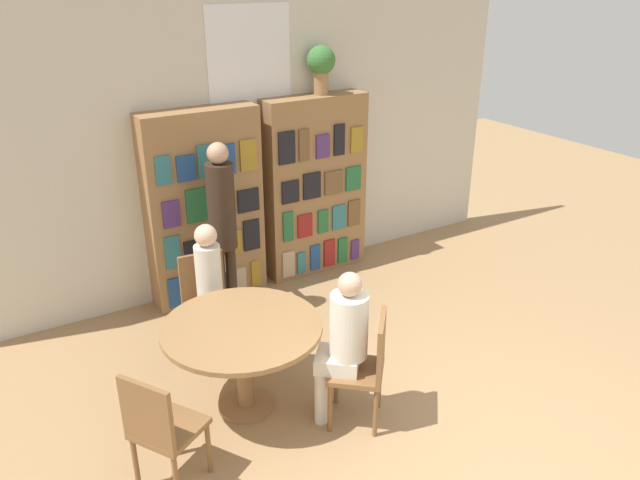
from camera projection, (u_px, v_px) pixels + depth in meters
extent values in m
plane|color=#9E7A51|center=(480.00, 467.00, 4.37)|extent=(16.00, 16.00, 0.00)
cube|color=beige|center=(252.00, 145.00, 6.53)|extent=(6.40, 0.06, 3.00)
cube|color=white|center=(250.00, 62.00, 6.16)|extent=(0.90, 0.01, 1.10)
cube|color=olive|center=(204.00, 207.00, 6.28)|extent=(1.17, 0.32, 1.99)
cube|color=navy|center=(175.00, 293.00, 6.24)|extent=(0.12, 0.02, 0.32)
cube|color=olive|center=(192.00, 288.00, 6.33)|extent=(0.11, 0.02, 0.32)
cube|color=black|center=(208.00, 287.00, 6.42)|extent=(0.15, 0.02, 0.27)
cube|color=black|center=(224.00, 284.00, 6.51)|extent=(0.12, 0.02, 0.24)
cube|color=tan|center=(239.00, 279.00, 6.59)|extent=(0.15, 0.02, 0.26)
cube|color=olive|center=(256.00, 273.00, 6.68)|extent=(0.11, 0.02, 0.29)
cube|color=#2D707A|center=(173.00, 252.00, 6.08)|extent=(0.15, 0.02, 0.34)
cube|color=black|center=(193.00, 252.00, 6.19)|extent=(0.18, 0.02, 0.25)
cube|color=black|center=(214.00, 246.00, 6.29)|extent=(0.15, 0.02, 0.28)
cube|color=olive|center=(233.00, 243.00, 6.40)|extent=(0.19, 0.02, 0.25)
cube|color=black|center=(252.00, 235.00, 6.48)|extent=(0.18, 0.02, 0.33)
cube|color=#4C2D6B|center=(171.00, 214.00, 5.93)|extent=(0.17, 0.02, 0.27)
cube|color=#236638|center=(197.00, 205.00, 6.04)|extent=(0.23, 0.02, 0.34)
cube|color=olive|center=(223.00, 205.00, 6.19)|extent=(0.16, 0.02, 0.25)
cube|color=black|center=(248.00, 200.00, 6.32)|extent=(0.23, 0.02, 0.24)
cube|color=#2D707A|center=(163.00, 171.00, 5.74)|extent=(0.15, 0.02, 0.28)
cube|color=navy|center=(186.00, 168.00, 5.85)|extent=(0.18, 0.02, 0.25)
cube|color=#2D707A|center=(206.00, 161.00, 5.93)|extent=(0.17, 0.02, 0.33)
cube|color=navy|center=(227.00, 159.00, 6.04)|extent=(0.17, 0.02, 0.30)
cube|color=olive|center=(248.00, 155.00, 6.14)|extent=(0.18, 0.02, 0.32)
cube|color=olive|center=(314.00, 186.00, 6.89)|extent=(1.17, 0.32, 1.99)
cube|color=tan|center=(288.00, 264.00, 6.87)|extent=(0.15, 0.02, 0.30)
cube|color=#2D707A|center=(301.00, 263.00, 6.95)|extent=(0.10, 0.02, 0.25)
cube|color=navy|center=(315.00, 257.00, 7.03)|extent=(0.12, 0.02, 0.30)
cube|color=maroon|center=(329.00, 253.00, 7.12)|extent=(0.14, 0.02, 0.32)
cube|color=#236638|center=(343.00, 250.00, 7.20)|extent=(0.12, 0.02, 0.31)
cube|color=#4C2D6B|center=(355.00, 249.00, 7.30)|extent=(0.11, 0.02, 0.24)
cube|color=#236638|center=(288.00, 227.00, 6.69)|extent=(0.12, 0.02, 0.33)
cube|color=maroon|center=(305.00, 226.00, 6.80)|extent=(0.18, 0.02, 0.26)
cube|color=#236638|center=(323.00, 221.00, 6.91)|extent=(0.13, 0.02, 0.27)
cube|color=#2D707A|center=(339.00, 217.00, 7.01)|extent=(0.17, 0.02, 0.28)
cube|color=brown|center=(354.00, 213.00, 7.10)|extent=(0.16, 0.02, 0.31)
cube|color=black|center=(290.00, 192.00, 6.55)|extent=(0.20, 0.02, 0.24)
cube|color=black|center=(312.00, 186.00, 6.67)|extent=(0.21, 0.02, 0.29)
cube|color=brown|center=(334.00, 182.00, 6.80)|extent=(0.23, 0.02, 0.27)
cube|color=#236638|center=(353.00, 178.00, 6.92)|extent=(0.19, 0.02, 0.27)
cube|color=black|center=(287.00, 148.00, 6.34)|extent=(0.19, 0.02, 0.34)
cube|color=brown|center=(304.00, 145.00, 6.44)|extent=(0.12, 0.02, 0.34)
cube|color=#4C2D6B|center=(323.00, 146.00, 6.56)|extent=(0.16, 0.02, 0.25)
cube|color=black|center=(339.00, 140.00, 6.65)|extent=(0.13, 0.02, 0.34)
cube|color=olive|center=(357.00, 140.00, 6.77)|extent=(0.15, 0.02, 0.28)
cylinder|color=#997047|center=(321.00, 83.00, 6.49)|extent=(0.15, 0.15, 0.23)
sphere|color=#387033|center=(321.00, 60.00, 6.39)|extent=(0.30, 0.30, 0.30)
cylinder|color=olive|center=(246.00, 405.00, 4.97)|extent=(0.44, 0.44, 0.03)
cylinder|color=olive|center=(244.00, 368.00, 4.82)|extent=(0.12, 0.12, 0.68)
cylinder|color=olive|center=(242.00, 327.00, 4.68)|extent=(1.22, 1.22, 0.04)
cube|color=brown|center=(169.00, 428.00, 4.09)|extent=(0.55, 0.55, 0.04)
cube|color=brown|center=(146.00, 414.00, 3.85)|extent=(0.24, 0.36, 0.45)
cylinder|color=brown|center=(170.00, 432.00, 4.39)|extent=(0.04, 0.04, 0.42)
cylinder|color=brown|center=(209.00, 448.00, 4.25)|extent=(0.04, 0.04, 0.42)
cylinder|color=brown|center=(136.00, 463.00, 4.12)|extent=(0.04, 0.04, 0.42)
cube|color=brown|center=(210.00, 309.00, 5.51)|extent=(0.43, 0.43, 0.04)
cube|color=brown|center=(202.00, 276.00, 5.56)|extent=(0.40, 0.07, 0.45)
cylinder|color=brown|center=(236.00, 336.00, 5.53)|extent=(0.04, 0.04, 0.42)
cylinder|color=brown|center=(198.00, 346.00, 5.39)|extent=(0.04, 0.04, 0.42)
cylinder|color=brown|center=(224.00, 318.00, 5.81)|extent=(0.04, 0.04, 0.42)
cylinder|color=brown|center=(188.00, 327.00, 5.67)|extent=(0.04, 0.04, 0.42)
cube|color=brown|center=(356.00, 371.00, 4.67)|extent=(0.56, 0.56, 0.04)
cube|color=brown|center=(381.00, 346.00, 4.54)|extent=(0.29, 0.33, 0.45)
cylinder|color=brown|center=(330.00, 408.00, 4.63)|extent=(0.04, 0.04, 0.42)
cylinder|color=brown|center=(336.00, 381.00, 4.94)|extent=(0.04, 0.04, 0.42)
cylinder|color=brown|center=(376.00, 413.00, 4.58)|extent=(0.04, 0.04, 0.42)
cylinder|color=brown|center=(379.00, 385.00, 4.89)|extent=(0.04, 0.04, 0.42)
cube|color=beige|center=(214.00, 308.00, 5.36)|extent=(0.25, 0.34, 0.12)
cylinder|color=beige|center=(209.00, 273.00, 5.30)|extent=(0.22, 0.22, 0.50)
sphere|color=#DBB293|center=(206.00, 235.00, 5.16)|extent=(0.19, 0.19, 0.19)
cylinder|color=beige|center=(227.00, 342.00, 5.41)|extent=(0.10, 0.10, 0.46)
cylinder|color=beige|center=(213.00, 345.00, 5.36)|extent=(0.10, 0.10, 0.46)
cube|color=silver|center=(338.00, 360.00, 4.65)|extent=(0.43, 0.42, 0.12)
cylinder|color=silver|center=(349.00, 326.00, 4.52)|extent=(0.28, 0.28, 0.50)
sphere|color=tan|center=(350.00, 284.00, 4.38)|extent=(0.18, 0.18, 0.18)
cylinder|color=silver|center=(321.00, 397.00, 4.72)|extent=(0.10, 0.10, 0.46)
cylinder|color=silver|center=(324.00, 385.00, 4.86)|extent=(0.10, 0.10, 0.46)
cylinder|color=#332319|center=(221.00, 283.00, 6.09)|extent=(0.10, 0.10, 0.76)
cylinder|color=#332319|center=(232.00, 280.00, 6.14)|extent=(0.10, 0.10, 0.76)
cylinder|color=#332319|center=(221.00, 206.00, 5.80)|extent=(0.26, 0.26, 0.82)
sphere|color=tan|center=(218.00, 153.00, 5.59)|extent=(0.20, 0.20, 0.20)
cylinder|color=#332319|center=(217.00, 177.00, 5.95)|extent=(0.07, 0.30, 0.07)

